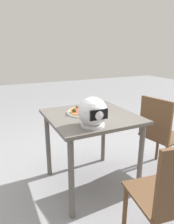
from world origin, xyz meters
The scene contains 7 objects.
ground_plane centered at (0.00, 0.00, 0.00)m, with size 14.00×14.00×0.00m, color gray.
dining_table centered at (0.00, 0.00, 0.66)m, with size 0.83×0.83×0.77m.
pizza_plate centered at (0.05, -0.08, 0.78)m, with size 0.32×0.32×0.01m, color white.
pizza centered at (0.05, -0.08, 0.80)m, with size 0.28×0.28×0.05m.
motorcycle_helmet centered at (0.12, 0.27, 0.89)m, with size 0.24×0.24×0.24m.
chair_far centered at (-0.09, 0.95, 0.51)m, with size 0.46×0.46×0.90m.
chair_side centered at (-0.78, 0.14, 0.51)m, with size 0.47×0.47×0.90m.
Camera 1 is at (0.86, 1.70, 1.39)m, focal length 32.90 mm.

